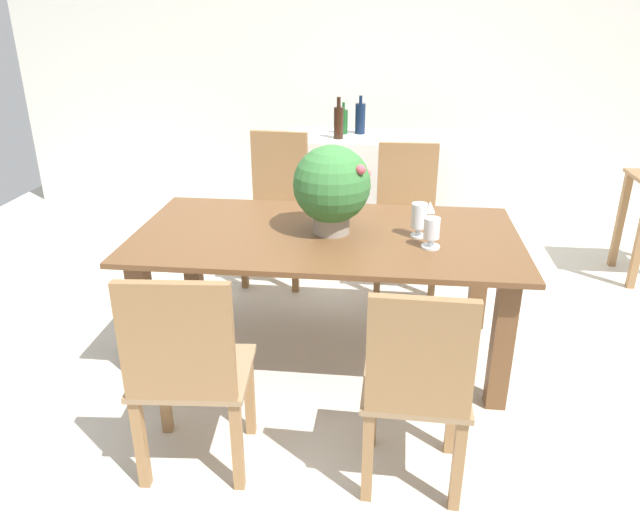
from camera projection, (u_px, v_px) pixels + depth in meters
name	position (u px, v px, depth m)	size (l,w,h in m)	color
ground_plane	(326.00, 348.00, 3.53)	(7.04, 7.04, 0.00)	beige
back_wall	(356.00, 73.00, 5.40)	(6.40, 0.10, 2.60)	silver
dining_table	(326.00, 255.00, 3.27)	(2.06, 1.06, 0.74)	brown
chair_far_left	(278.00, 201.00, 4.28)	(0.47, 0.44, 1.06)	olive
chair_far_right	(406.00, 208.00, 4.19)	(0.46, 0.41, 1.00)	olive
chair_near_left	(186.00, 368.00, 2.39)	(0.51, 0.46, 0.96)	olive
chair_near_right	(417.00, 384.00, 2.31)	(0.44, 0.42, 0.95)	olive
flower_centerpiece	(332.00, 187.00, 3.12)	(0.41, 0.41, 0.47)	gray
crystal_vase_left	(419.00, 217.00, 3.12)	(0.08, 0.08, 0.18)	silver
crystal_vase_center_near	(432.00, 231.00, 2.99)	(0.10, 0.10, 0.16)	silver
wine_glass	(430.00, 208.00, 3.30)	(0.06, 0.06, 0.14)	silver
kitchen_counter	(385.00, 193.00, 4.84)	(1.60, 0.62, 0.92)	silver
wine_bottle_green	(360.00, 118.00, 4.71)	(0.08, 0.08, 0.30)	#0F1E38
wine_bottle_dark	(339.00, 122.00, 4.53)	(0.07, 0.07, 0.31)	black
wine_bottle_tall	(343.00, 121.00, 4.71)	(0.07, 0.07, 0.25)	#194C1E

